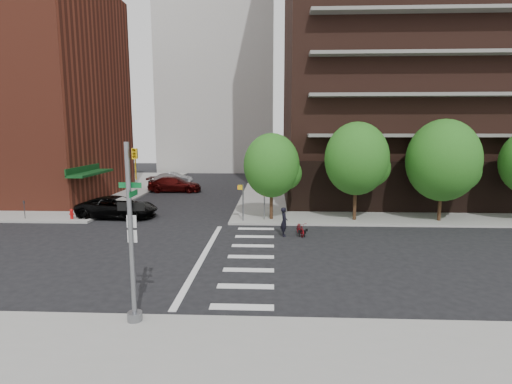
{
  "coord_description": "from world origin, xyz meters",
  "views": [
    {
      "loc": [
        4.15,
        -19.96,
        6.49
      ],
      "look_at": [
        3.0,
        6.0,
        2.5
      ],
      "focal_mm": 28.0,
      "sensor_mm": 36.0,
      "label": 1
    }
  ],
  "objects_px": {
    "dog_walker": "(284,222)",
    "parked_car_maroon": "(175,184)",
    "parked_car_black": "(118,207)",
    "parked_car_silver": "(173,178)",
    "fire_hydrant": "(72,213)",
    "scooter": "(300,229)",
    "traffic_signal": "(132,248)"
  },
  "relations": [
    {
      "from": "fire_hydrant",
      "to": "parked_car_black",
      "type": "height_order",
      "value": "parked_car_black"
    },
    {
      "from": "fire_hydrant",
      "to": "parked_car_black",
      "type": "distance_m",
      "value": 3.19
    },
    {
      "from": "parked_car_black",
      "to": "fire_hydrant",
      "type": "bearing_deg",
      "value": 115.7
    },
    {
      "from": "traffic_signal",
      "to": "fire_hydrant",
      "type": "height_order",
      "value": "traffic_signal"
    },
    {
      "from": "parked_car_black",
      "to": "traffic_signal",
      "type": "bearing_deg",
      "value": -153.23
    },
    {
      "from": "fire_hydrant",
      "to": "traffic_signal",
      "type": "bearing_deg",
      "value": -56.74
    },
    {
      "from": "parked_car_maroon",
      "to": "fire_hydrant",
      "type": "bearing_deg",
      "value": 162.73
    },
    {
      "from": "traffic_signal",
      "to": "parked_car_maroon",
      "type": "height_order",
      "value": "traffic_signal"
    },
    {
      "from": "scooter",
      "to": "dog_walker",
      "type": "distance_m",
      "value": 1.16
    },
    {
      "from": "scooter",
      "to": "dog_walker",
      "type": "bearing_deg",
      "value": -178.03
    },
    {
      "from": "parked_car_black",
      "to": "dog_walker",
      "type": "distance_m",
      "value": 13.25
    },
    {
      "from": "fire_hydrant",
      "to": "parked_car_silver",
      "type": "distance_m",
      "value": 20.18
    },
    {
      "from": "fire_hydrant",
      "to": "scooter",
      "type": "height_order",
      "value": "fire_hydrant"
    },
    {
      "from": "traffic_signal",
      "to": "dog_walker",
      "type": "bearing_deg",
      "value": 65.77
    },
    {
      "from": "fire_hydrant",
      "to": "parked_car_silver",
      "type": "relative_size",
      "value": 0.16
    },
    {
      "from": "dog_walker",
      "to": "parked_car_black",
      "type": "bearing_deg",
      "value": 63.64
    },
    {
      "from": "traffic_signal",
      "to": "parked_car_maroon",
      "type": "distance_m",
      "value": 30.11
    },
    {
      "from": "parked_car_maroon",
      "to": "dog_walker",
      "type": "relative_size",
      "value": 3.1
    },
    {
      "from": "parked_car_silver",
      "to": "parked_car_black",
      "type": "bearing_deg",
      "value": -175.6
    },
    {
      "from": "fire_hydrant",
      "to": "scooter",
      "type": "distance_m",
      "value": 16.69
    },
    {
      "from": "parked_car_maroon",
      "to": "parked_car_silver",
      "type": "xyz_separation_m",
      "value": [
        -1.63,
        5.88,
        -0.07
      ]
    },
    {
      "from": "traffic_signal",
      "to": "scooter",
      "type": "distance_m",
      "value": 13.74
    },
    {
      "from": "traffic_signal",
      "to": "parked_car_silver",
      "type": "bearing_deg",
      "value": 102.16
    },
    {
      "from": "parked_car_black",
      "to": "parked_car_maroon",
      "type": "relative_size",
      "value": 1.04
    },
    {
      "from": "parked_car_black",
      "to": "parked_car_silver",
      "type": "bearing_deg",
      "value": 5.11
    },
    {
      "from": "parked_car_maroon",
      "to": "dog_walker",
      "type": "distance_m",
      "value": 20.98
    },
    {
      "from": "traffic_signal",
      "to": "fire_hydrant",
      "type": "distance_m",
      "value": 18.42
    },
    {
      "from": "traffic_signal",
      "to": "parked_car_black",
      "type": "distance_m",
      "value": 18.05
    },
    {
      "from": "traffic_signal",
      "to": "parked_car_maroon",
      "type": "xyz_separation_m",
      "value": [
        -5.98,
        29.45,
        -1.88
      ]
    },
    {
      "from": "fire_hydrant",
      "to": "parked_car_maroon",
      "type": "xyz_separation_m",
      "value": [
        4.06,
        14.16,
        0.27
      ]
    },
    {
      "from": "dog_walker",
      "to": "parked_car_maroon",
      "type": "bearing_deg",
      "value": 27.07
    },
    {
      "from": "parked_car_maroon",
      "to": "dog_walker",
      "type": "height_order",
      "value": "dog_walker"
    }
  ]
}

